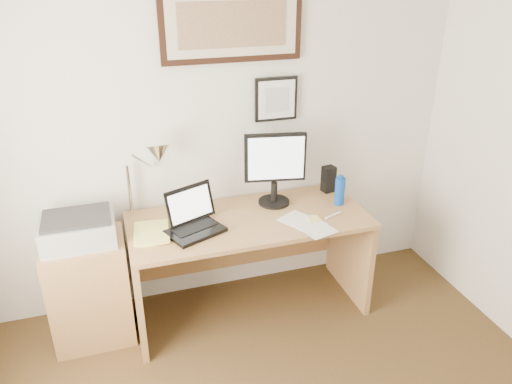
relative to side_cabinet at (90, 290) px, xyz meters
name	(u,v)px	position (x,y,z in m)	size (l,w,h in m)	color
wall_back	(212,132)	(0.92, 0.32, 0.89)	(3.50, 0.02, 2.50)	silver
side_cabinet	(90,290)	(0.00, 0.00, 0.00)	(0.50, 0.40, 0.73)	#9A6F40
water_bottle	(340,191)	(1.74, -0.04, 0.48)	(0.07, 0.07, 0.20)	#0C3FA7
bottle_cap	(341,177)	(1.74, -0.04, 0.59)	(0.04, 0.04, 0.02)	#0C3FA7
speaker	(329,179)	(1.75, 0.18, 0.48)	(0.09, 0.08, 0.20)	black
paper_sheet_a	(302,222)	(1.39, -0.20, 0.39)	(0.20, 0.28, 0.00)	silver
paper_sheet_b	(314,227)	(1.43, -0.29, 0.39)	(0.19, 0.28, 0.00)	silver
sticky_pad	(314,219)	(1.48, -0.20, 0.39)	(0.08, 0.08, 0.01)	#EFDA71
marker_pen	(333,215)	(1.62, -0.19, 0.39)	(0.02, 0.02, 0.14)	white
book	(134,235)	(0.31, -0.06, 0.40)	(0.22, 0.30, 0.02)	#F2F072
desk	(246,242)	(1.07, 0.04, 0.15)	(1.60, 0.70, 0.75)	#9A6F40
laptop	(193,221)	(0.69, -0.08, 0.44)	(0.41, 0.41, 0.26)	black
lcd_monitor	(275,166)	(1.30, 0.11, 0.68)	(0.42, 0.22, 0.52)	black
printer	(78,229)	(-0.01, 0.01, 0.45)	(0.44, 0.34, 0.18)	#A4A4A7
desk_lamp	(156,157)	(0.51, 0.13, 0.82)	(0.29, 0.27, 0.53)	silver
picture_large	(232,24)	(1.07, 0.29, 1.59)	(0.92, 0.04, 0.47)	black
picture_small	(276,99)	(1.37, 0.29, 1.09)	(0.30, 0.03, 0.30)	black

